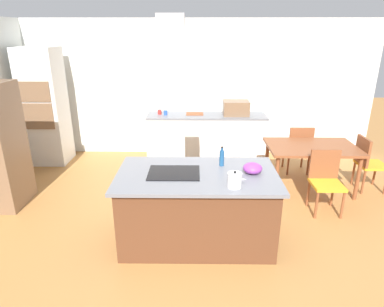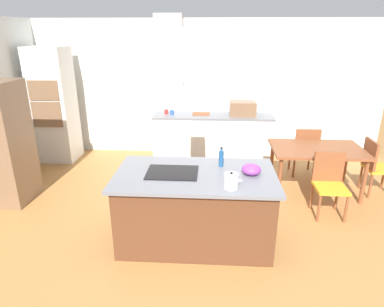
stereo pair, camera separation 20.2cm
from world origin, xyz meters
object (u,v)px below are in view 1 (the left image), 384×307
object	(u,v)px
dining_table	(312,151)
range_hood	(172,68)
cooktop	(174,173)
cutting_board	(195,114)
chair_at_right_end	(367,160)
chair_facing_back_wall	(298,147)
mixing_bowl	(253,168)
coffee_mug_red	(160,112)
coffee_mug_blue	(165,113)
olive_oil_bottle	(222,158)
chair_facing_island	(326,177)
tea_kettle	(235,180)
countertop_microwave	(236,108)
wall_oven_stack	(45,107)

from	to	relation	value
dining_table	range_hood	bearing A→B (deg)	-145.69
cooktop	cutting_board	size ratio (longest dim) A/B	1.76
chair_at_right_end	chair_facing_back_wall	xyz separation A→B (m)	(-0.92, 0.67, 0.00)
mixing_bowl	coffee_mug_red	distance (m)	3.22
cooktop	coffee_mug_blue	world-z (taller)	coffee_mug_blue
olive_oil_bottle	chair_at_right_end	distance (m)	2.77
mixing_bowl	chair_facing_island	size ratio (longest dim) A/B	0.25
chair_at_right_end	cooktop	bearing A→B (deg)	-154.55
coffee_mug_red	cutting_board	distance (m)	0.70
tea_kettle	chair_facing_island	world-z (taller)	tea_kettle
cooktop	dining_table	size ratio (longest dim) A/B	0.43
chair_facing_island	dining_table	bearing A→B (deg)	90.00
cooktop	range_hood	xyz separation A→B (m)	(0.00, 0.00, 1.20)
cooktop	olive_oil_bottle	xyz separation A→B (m)	(0.58, 0.24, 0.10)
coffee_mug_blue	chair_facing_island	world-z (taller)	coffee_mug_blue
olive_oil_bottle	chair_facing_back_wall	size ratio (longest dim) A/B	0.28
countertop_microwave	chair_at_right_end	distance (m)	2.51
cooktop	wall_oven_stack	distance (m)	3.73
coffee_mug_blue	range_hood	xyz separation A→B (m)	(0.35, -2.87, 1.16)
coffee_mug_red	wall_oven_stack	xyz separation A→B (m)	(-2.16, -0.27, 0.16)
cutting_board	countertop_microwave	bearing A→B (deg)	-3.53
countertop_microwave	chair_at_right_end	bearing A→B (deg)	-36.06
tea_kettle	countertop_microwave	xyz separation A→B (m)	(0.38, 3.23, 0.06)
wall_oven_stack	dining_table	size ratio (longest dim) A/B	1.57
dining_table	cooktop	bearing A→B (deg)	-145.69
olive_oil_bottle	chair_at_right_end	bearing A→B (deg)	25.99
coffee_mug_red	wall_oven_stack	distance (m)	2.18
mixing_bowl	chair_facing_island	distance (m)	1.48
tea_kettle	mixing_bowl	bearing A→B (deg)	56.01
countertop_microwave	coffee_mug_red	world-z (taller)	countertop_microwave
coffee_mug_red	dining_table	xyz separation A→B (m)	(2.58, -1.48, -0.28)
chair_facing_back_wall	coffee_mug_red	bearing A→B (deg)	162.43
cutting_board	wall_oven_stack	distance (m)	2.88
tea_kettle	olive_oil_bottle	distance (m)	0.61
tea_kettle	cutting_board	distance (m)	3.31
coffee_mug_red	cutting_board	size ratio (longest dim) A/B	0.26
countertop_microwave	chair_facing_island	size ratio (longest dim) A/B	0.56
coffee_mug_blue	chair_facing_back_wall	xyz separation A→B (m)	(2.46, -0.76, -0.44)
countertop_microwave	dining_table	distance (m)	1.83
mixing_bowl	tea_kettle	bearing A→B (deg)	-123.99
wall_oven_stack	range_hood	world-z (taller)	range_hood
cutting_board	chair_at_right_end	xyz separation A→B (m)	(2.79, -1.49, -0.40)
chair_facing_back_wall	olive_oil_bottle	bearing A→B (deg)	-129.52
cooktop	range_hood	world-z (taller)	range_hood
cutting_board	wall_oven_stack	size ratio (longest dim) A/B	0.15
cooktop	chair_at_right_end	size ratio (longest dim) A/B	0.67
wall_oven_stack	cutting_board	bearing A→B (deg)	5.66
chair_facing_island	chair_facing_back_wall	distance (m)	1.33
olive_oil_bottle	mixing_bowl	bearing A→B (deg)	-33.46
olive_oil_bottle	coffee_mug_red	size ratio (longest dim) A/B	2.72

